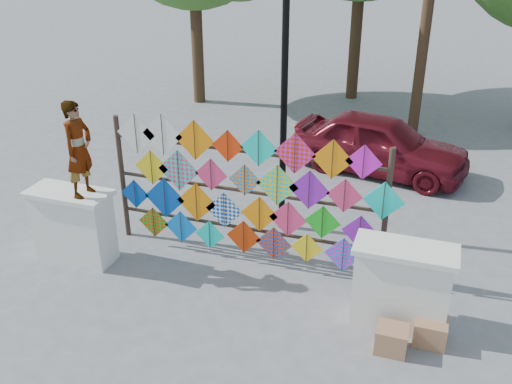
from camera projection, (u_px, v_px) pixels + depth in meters
ground at (228, 281)px, 9.23m from camera, size 80.00×80.00×0.00m
parapet_left at (73, 225)px, 9.56m from camera, size 1.40×0.65×1.28m
parapet_right at (401, 286)px, 7.99m from camera, size 1.40×0.65×1.28m
kite_rack at (245, 193)px, 9.30m from camera, size 4.92×0.24×2.45m
vendor_woman at (78, 149)px, 8.85m from camera, size 0.40×0.59×1.56m
sedan at (380, 144)px, 12.91m from camera, size 4.19×2.30×1.35m
lamppost at (284, 88)px, 9.67m from camera, size 0.28×0.28×4.46m
cardboard_box_near at (392, 339)px, 7.68m from camera, size 0.42×0.37×0.37m
cardboard_box_far at (430, 331)px, 7.82m from camera, size 0.44×0.40×0.37m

